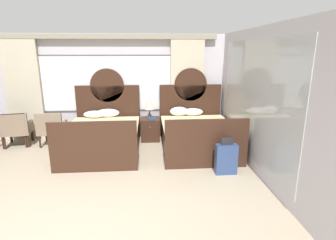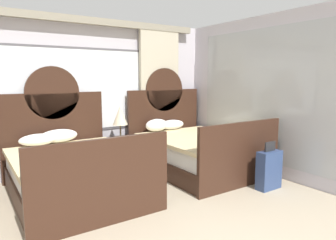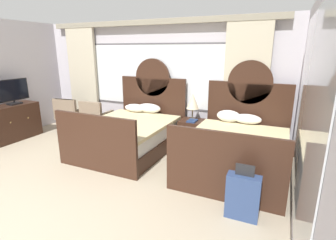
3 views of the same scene
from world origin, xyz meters
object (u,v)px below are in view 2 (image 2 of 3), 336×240
at_px(book_on_nightstand, 127,138).
at_px(suitcase_on_floor, 269,170).
at_px(bed_near_window, 74,170).
at_px(nightstand_between_beds, 123,154).
at_px(table_lamp_on_nightstand, 120,116).
at_px(bed_near_mirror, 194,149).

bearing_deg(book_on_nightstand, suitcase_on_floor, -55.53).
bearing_deg(book_on_nightstand, bed_near_window, -151.71).
height_order(bed_near_window, suitcase_on_floor, bed_near_window).
relative_size(nightstand_between_beds, table_lamp_on_nightstand, 1.01).
bearing_deg(bed_near_mirror, table_lamp_on_nightstand, 145.40).
bearing_deg(bed_near_mirror, nightstand_between_beds, 146.85).
distance_m(nightstand_between_beds, book_on_nightstand, 0.32).
distance_m(table_lamp_on_nightstand, suitcase_on_floor, 2.65).
bearing_deg(bed_near_mirror, book_on_nightstand, 149.59).
xyz_separation_m(bed_near_mirror, book_on_nightstand, (-1.04, 0.61, 0.23)).
distance_m(bed_near_window, table_lamp_on_nightstand, 1.45).
xyz_separation_m(bed_near_mirror, table_lamp_on_nightstand, (-1.09, 0.75, 0.61)).
bearing_deg(book_on_nightstand, table_lamp_on_nightstand, 109.76).
height_order(book_on_nightstand, suitcase_on_floor, suitcase_on_floor).
relative_size(nightstand_between_beds, book_on_nightstand, 2.24).
bearing_deg(table_lamp_on_nightstand, bed_near_window, -145.18).
height_order(bed_near_window, book_on_nightstand, bed_near_window).
xyz_separation_m(nightstand_between_beds, table_lamp_on_nightstand, (-0.01, 0.05, 0.69)).
height_order(table_lamp_on_nightstand, suitcase_on_floor, table_lamp_on_nightstand).
relative_size(bed_near_window, book_on_nightstand, 8.33).
distance_m(bed_near_mirror, suitcase_on_floor, 1.42).
xyz_separation_m(book_on_nightstand, suitcase_on_floor, (1.36, -1.99, -0.30)).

